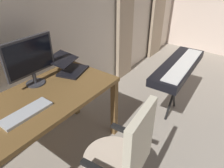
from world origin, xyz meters
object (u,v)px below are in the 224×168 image
desk (45,106)px  piano_keyboard (179,67)px  computer_keyboard (27,113)px  office_chair (120,166)px  laptop (69,67)px  computer_monitor (30,59)px

desk → piano_keyboard: bearing=153.0°
desk → computer_keyboard: 0.27m
piano_keyboard → office_chair: bearing=2.1°
laptop → computer_monitor: bearing=-28.5°
desk → laptop: laptop is taller
office_chair → piano_keyboard: (-1.40, -0.12, 0.22)m
desk → laptop: bearing=-161.3°
computer_monitor → laptop: 0.43m
piano_keyboard → computer_monitor: bearing=-38.9°
office_chair → laptop: (-0.47, -0.99, 0.34)m
desk → computer_keyboard: computer_keyboard is taller
office_chair → computer_monitor: computer_monitor is taller
desk → piano_keyboard: size_ratio=1.21×
office_chair → piano_keyboard: bearing=-1.2°
laptop → computer_keyboard: bearing=3.5°
computer_keyboard → piano_keyboard: bearing=159.3°
office_chair → piano_keyboard: 1.42m
office_chair → laptop: 1.15m
computer_monitor → desk: bearing=67.3°
computer_keyboard → laptop: size_ratio=0.95×
desk → computer_monitor: size_ratio=2.77×
office_chair → laptop: office_chair is taller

